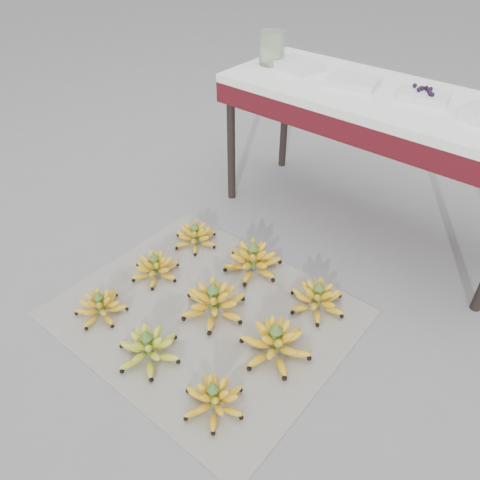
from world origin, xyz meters
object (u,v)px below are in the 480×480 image
Objects in this scene: bunch_front_right at (214,399)px; vendor_table at (381,110)px; bunch_front_center at (148,348)px; newspaper_mat at (205,313)px; bunch_back_center at (253,260)px; tray_right at (424,96)px; bunch_mid_left at (155,268)px; bunch_back_right at (317,299)px; tray_far_left at (297,65)px; bunch_front_left at (101,306)px; bunch_mid_center at (214,302)px; glass_jar at (272,48)px; bunch_mid_right at (275,343)px; bunch_back_left at (195,236)px; tray_left at (353,81)px.

vendor_table reaches higher than bunch_front_right.
newspaper_mat is at bearing 72.32° from bunch_front_center.
bunch_back_center is 1.12m from tray_right.
bunch_front_right and bunch_mid_left have the same top height.
bunch_back_right is 1.27m from tray_far_left.
bunch_mid_center reaches higher than bunch_front_left.
bunch_back_center is 2.24× the size of glass_jar.
tray_right reaches higher than bunch_mid_left.
tray_far_left is (-0.71, 1.10, 0.72)m from bunch_mid_right.
bunch_mid_left is at bearing -92.02° from tray_far_left.
tray_far_left is at bearing 177.96° from vendor_table.
bunch_back_right reaches higher than bunch_back_left.
newspaper_mat is 4.80× the size of bunch_mid_left.
glass_jar is (-0.09, 0.75, 0.80)m from bunch_back_left.
bunch_mid_right reaches higher than bunch_front_center.
bunch_back_center is 0.97m from vendor_table.
bunch_front_right is 0.17× the size of vendor_table.
bunch_mid_center reaches higher than bunch_mid_left.
newspaper_mat is at bearing -169.13° from bunch_mid_right.
bunch_mid_right is (0.39, 0.35, 0.01)m from bunch_front_center.
tray_right is at bearing 6.74° from tray_left.
tray_far_left is at bearing 108.21° from bunch_front_right.
tray_far_left is at bearing 130.51° from bunch_mid_right.
bunch_front_right is (0.36, -0.33, 0.05)m from newspaper_mat.
bunch_back_center is 1.20× the size of bunch_back_right.
tray_right is (0.00, 0.77, 0.73)m from bunch_back_right.
tray_left is (-0.33, 1.42, 0.73)m from bunch_front_right.
tray_left is 0.51m from glass_jar.
bunch_mid_center reaches higher than bunch_back_center.
bunch_mid_left is 0.88× the size of bunch_back_left.
newspaper_mat is 1.34m from tray_left.
bunch_back_right is at bearing 99.06° from bunch_mid_right.
bunch_front_left is 0.98× the size of bunch_back_left.
bunch_back_center is 1.32× the size of tray_far_left.
tray_left is at bearing 115.88° from bunch_mid_right.
tray_left is (0.36, -0.03, -0.00)m from tray_far_left.
vendor_table is 6.46× the size of tray_right.
tray_left reaches higher than vendor_table.
bunch_front_center reaches higher than newspaper_mat.
bunch_back_right is (0.76, 0.02, 0.01)m from bunch_back_left.
bunch_back_right is at bearing -76.45° from vendor_table.
bunch_mid_left is at bearing -68.70° from bunch_back_left.
newspaper_mat is 3.77× the size of bunch_front_center.
newspaper_mat is 4.65× the size of bunch_front_right.
tray_far_left reaches higher than newspaper_mat.
bunch_mid_right is (0.35, -0.01, -0.00)m from bunch_mid_center.
newspaper_mat is 1.41m from tray_far_left.
bunch_back_right is (0.35, 0.33, -0.01)m from bunch_mid_center.
tray_far_left reaches higher than bunch_back_right.
vendor_table is at bearing 57.31° from bunch_mid_left.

